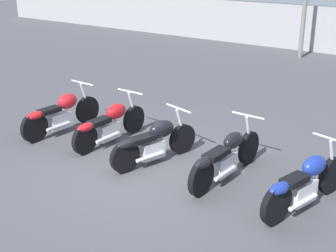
% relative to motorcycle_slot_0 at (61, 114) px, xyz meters
% --- Properties ---
extents(ground_plane, '(60.00, 60.00, 0.00)m').
position_rel_motorcycle_slot_0_xyz_m(ground_plane, '(2.68, -0.45, -0.43)').
color(ground_plane, '#424247').
extents(motorcycle_slot_0, '(0.70, 2.11, 1.00)m').
position_rel_motorcycle_slot_0_xyz_m(motorcycle_slot_0, '(0.00, 0.00, 0.00)').
color(motorcycle_slot_0, black).
rests_on(motorcycle_slot_0, ground_plane).
extents(motorcycle_slot_1, '(0.69, 2.07, 0.97)m').
position_rel_motorcycle_slot_0_xyz_m(motorcycle_slot_1, '(1.27, 0.17, -0.02)').
color(motorcycle_slot_1, black).
rests_on(motorcycle_slot_1, ground_plane).
extents(motorcycle_slot_2, '(0.79, 1.92, 0.96)m').
position_rel_motorcycle_slot_0_xyz_m(motorcycle_slot_2, '(2.60, -0.06, -0.01)').
color(motorcycle_slot_2, black).
rests_on(motorcycle_slot_2, ground_plane).
extents(motorcycle_slot_3, '(0.65, 2.20, 0.99)m').
position_rel_motorcycle_slot_0_xyz_m(motorcycle_slot_3, '(4.01, 0.12, -0.02)').
color(motorcycle_slot_3, black).
rests_on(motorcycle_slot_3, ground_plane).
extents(motorcycle_slot_4, '(0.78, 2.04, 0.99)m').
position_rel_motorcycle_slot_0_xyz_m(motorcycle_slot_4, '(5.48, -0.03, -0.01)').
color(motorcycle_slot_4, black).
rests_on(motorcycle_slot_4, ground_plane).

